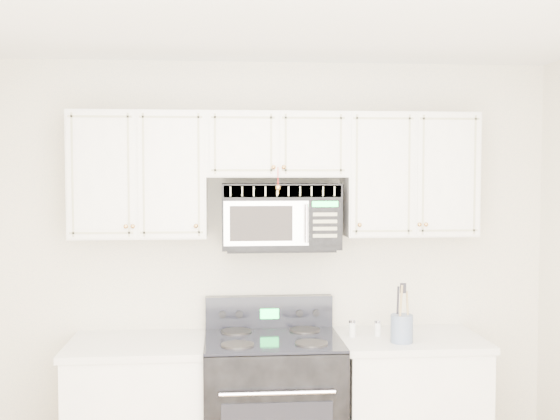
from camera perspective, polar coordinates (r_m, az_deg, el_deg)
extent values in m
cube|color=beige|center=(4.47, -0.49, -4.75)|extent=(3.50, 0.01, 2.60)
cube|color=beige|center=(4.25, -11.16, -10.72)|extent=(0.86, 0.65, 0.04)
cube|color=white|center=(4.50, 10.46, -16.02)|extent=(0.82, 0.63, 0.88)
cube|color=beige|center=(4.38, 10.52, -10.32)|extent=(0.86, 0.65, 0.04)
cube|color=black|center=(4.34, -0.61, -16.45)|extent=(0.80, 0.68, 0.92)
cylinder|color=silver|center=(3.90, -0.19, -14.67)|extent=(0.63, 0.02, 0.02)
cube|color=black|center=(4.20, -0.61, -10.47)|extent=(0.80, 0.68, 0.02)
cube|color=black|center=(4.48, -0.90, -8.32)|extent=(0.80, 0.08, 0.21)
cube|color=#13E54A|center=(4.43, -0.86, -8.43)|extent=(0.12, 0.00, 0.06)
cube|color=white|center=(4.28, -11.35, 2.82)|extent=(0.80, 0.33, 0.75)
cube|color=white|center=(4.41, 10.38, 2.84)|extent=(0.80, 0.33, 0.75)
cube|color=white|center=(4.27, -0.32, 5.30)|extent=(0.84, 0.33, 0.39)
sphere|color=#BB8A48|center=(4.11, -11.88, -1.31)|extent=(0.03, 0.03, 0.03)
sphere|color=#BB8A48|center=(4.08, -6.85, -1.30)|extent=(0.03, 0.03, 0.03)
sphere|color=#BB8A48|center=(4.16, 6.50, -1.21)|extent=(0.03, 0.03, 0.03)
sphere|color=#BB8A48|center=(4.24, 11.27, -1.17)|extent=(0.03, 0.03, 0.03)
sphere|color=#BB8A48|center=(4.08, -0.54, 3.50)|extent=(0.03, 0.03, 0.03)
sphere|color=#BB8A48|center=(4.08, 0.31, 3.50)|extent=(0.03, 0.03, 0.03)
cylinder|color=red|center=(4.08, -0.17, 2.71)|extent=(0.01, 0.00, 0.11)
sphere|color=#BB8A48|center=(4.08, -0.17, 1.84)|extent=(0.04, 0.04, 0.04)
cube|color=black|center=(4.26, 0.02, -0.47)|extent=(0.71, 0.35, 0.39)
cube|color=#A39F83|center=(4.09, 0.22, 1.53)|extent=(0.69, 0.01, 0.07)
cube|color=#BBBBBB|center=(4.08, -1.12, -1.09)|extent=(0.50, 0.01, 0.26)
cube|color=black|center=(4.07, -1.53, -1.10)|extent=(0.37, 0.01, 0.21)
cube|color=black|center=(4.12, 3.67, -1.06)|extent=(0.19, 0.01, 0.26)
cube|color=#13E54A|center=(4.10, 3.69, 0.49)|extent=(0.15, 0.00, 0.03)
cylinder|color=silver|center=(4.06, 2.19, -1.11)|extent=(0.02, 0.02, 0.22)
cylinder|color=slate|center=(4.20, 9.86, -9.48)|extent=(0.13, 0.13, 0.16)
cylinder|color=#987D50|center=(4.19, 10.35, -8.39)|extent=(0.01, 0.01, 0.28)
cylinder|color=black|center=(4.20, 9.53, -8.20)|extent=(0.01, 0.01, 0.30)
cylinder|color=#987D50|center=(4.14, 9.75, -8.22)|extent=(0.01, 0.01, 0.32)
cylinder|color=silver|center=(4.30, 5.89, -9.65)|extent=(0.04, 0.04, 0.09)
cylinder|color=silver|center=(4.29, 5.90, -8.98)|extent=(0.04, 0.04, 0.02)
cylinder|color=silver|center=(4.34, 7.94, -9.59)|extent=(0.04, 0.04, 0.08)
cylinder|color=silver|center=(4.33, 7.95, -8.97)|extent=(0.04, 0.04, 0.02)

